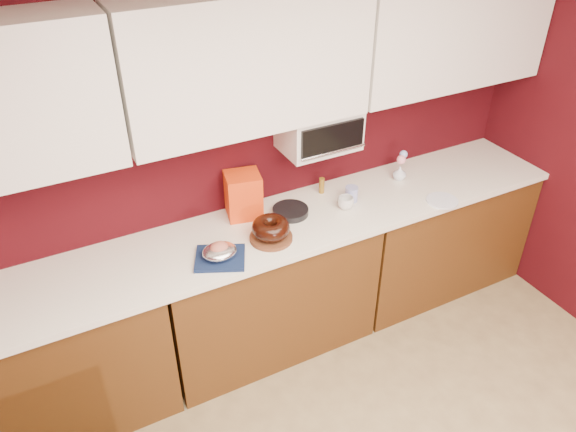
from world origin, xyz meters
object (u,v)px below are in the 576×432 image
at_px(bundt_cake, 271,228).
at_px(blue_jar, 351,194).
at_px(flower_vase, 400,172).
at_px(toaster_oven, 319,128).
at_px(coffee_mug, 346,202).
at_px(foil_ham_nest, 220,251).
at_px(pandoro_box, 243,195).

distance_m(bundt_cake, blue_jar, 0.64).
height_order(blue_jar, flower_vase, flower_vase).
height_order(toaster_oven, coffee_mug, toaster_oven).
height_order(bundt_cake, coffee_mug, bundt_cake).
relative_size(foil_ham_nest, flower_vase, 1.78).
relative_size(toaster_oven, blue_jar, 4.67).
height_order(toaster_oven, bundt_cake, toaster_oven).
bearing_deg(blue_jar, coffee_mug, -143.78).
height_order(coffee_mug, flower_vase, flower_vase).
relative_size(bundt_cake, coffee_mug, 2.27).
xyz_separation_m(pandoro_box, coffee_mug, (0.58, -0.22, -0.09)).
relative_size(toaster_oven, foil_ham_nest, 2.38).
bearing_deg(foil_ham_nest, pandoro_box, 49.33).
height_order(bundt_cake, pandoro_box, pandoro_box).
bearing_deg(bundt_cake, foil_ham_nest, -173.31).
distance_m(pandoro_box, coffee_mug, 0.63).
xyz_separation_m(foil_ham_nest, coffee_mug, (0.87, 0.12, -0.01)).
xyz_separation_m(bundt_cake, blue_jar, (0.63, 0.14, -0.03)).
distance_m(toaster_oven, flower_vase, 0.74).
relative_size(pandoro_box, flower_vase, 2.59).
bearing_deg(coffee_mug, flower_vase, 14.76).
relative_size(toaster_oven, flower_vase, 4.23).
height_order(foil_ham_nest, flower_vase, flower_vase).
bearing_deg(flower_vase, toaster_oven, 174.38).
bearing_deg(foil_ham_nest, coffee_mug, 7.68).
distance_m(toaster_oven, pandoro_box, 0.59).
height_order(coffee_mug, blue_jar, blue_jar).
bearing_deg(foil_ham_nest, bundt_cake, 6.69).
distance_m(foil_ham_nest, pandoro_box, 0.46).
xyz_separation_m(toaster_oven, foil_ham_nest, (-0.78, -0.31, -0.42)).
bearing_deg(blue_jar, pandoro_box, 165.67).
bearing_deg(bundt_cake, flower_vase, 11.42).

